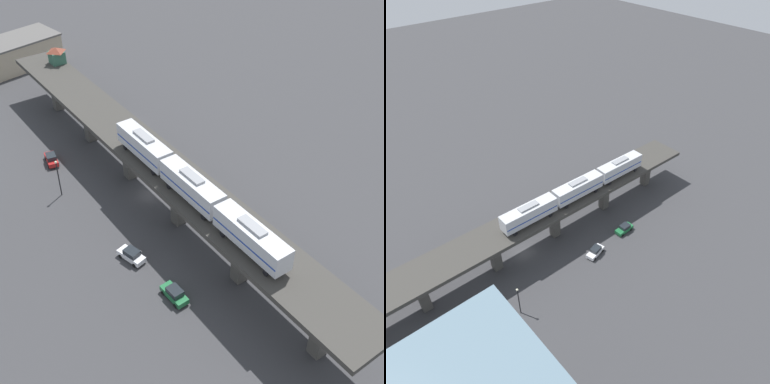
% 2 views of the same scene
% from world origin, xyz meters
% --- Properties ---
extents(ground_plane, '(400.00, 400.00, 0.00)m').
position_xyz_m(ground_plane, '(0.00, 0.00, 0.00)').
color(ground_plane, '#38383A').
extents(elevated_viaduct, '(9.26, 92.07, 8.75)m').
position_xyz_m(elevated_viaduct, '(-0.00, -0.20, 7.47)').
color(elevated_viaduct, '#393733').
rests_on(elevated_viaduct, ground).
extents(subway_train, '(3.18, 37.22, 4.45)m').
position_xyz_m(subway_train, '(-1.53, -14.08, 11.29)').
color(subway_train, silver).
rests_on(subway_train, elevated_viaduct).
extents(street_car_white, '(2.77, 4.70, 1.89)m').
position_xyz_m(street_car_white, '(-10.45, -11.30, 0.94)').
color(street_car_white, silver).
rests_on(street_car_white, ground).
extents(street_car_red, '(2.68, 4.68, 1.89)m').
position_xyz_m(street_car_red, '(-9.44, 18.60, 0.94)').
color(street_car_red, '#AD1E1E').
rests_on(street_car_red, ground).
extents(street_car_green, '(2.05, 4.45, 1.89)m').
position_xyz_m(street_car_green, '(-9.60, -21.08, 0.94)').
color(street_car_green, '#1E6638').
rests_on(street_car_green, ground).
extents(delivery_truck, '(2.79, 7.34, 3.20)m').
position_xyz_m(delivery_truck, '(7.73, 20.87, 1.76)').
color(delivery_truck, '#333338').
rests_on(delivery_truck, ground).
extents(street_lamp, '(0.44, 0.44, 6.94)m').
position_xyz_m(street_lamp, '(-12.10, 8.90, 4.11)').
color(street_lamp, black).
rests_on(street_lamp, ground).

